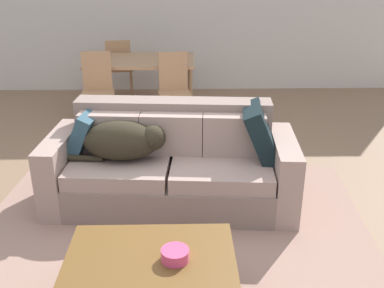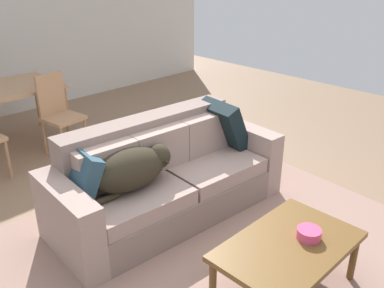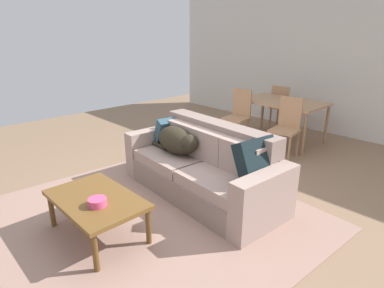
% 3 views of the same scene
% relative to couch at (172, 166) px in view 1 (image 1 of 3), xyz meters
% --- Properties ---
extents(ground_plane, '(10.00, 10.00, 0.00)m').
position_rel_couch_xyz_m(ground_plane, '(-0.04, -0.34, -0.34)').
color(ground_plane, '#8D6D53').
extents(back_partition, '(8.00, 0.12, 2.70)m').
position_rel_couch_xyz_m(back_partition, '(-0.04, 3.66, 1.01)').
color(back_partition, silver).
rests_on(back_partition, ground).
extents(area_rug, '(3.35, 3.21, 0.01)m').
position_rel_couch_xyz_m(area_rug, '(-0.00, -0.77, -0.33)').
color(area_rug, '#A27C6E').
rests_on(area_rug, ground).
extents(couch, '(2.18, 1.00, 0.86)m').
position_rel_couch_xyz_m(couch, '(0.00, 0.00, 0.00)').
color(couch, gray).
rests_on(couch, ground).
extents(dog_on_left_cushion, '(0.83, 0.41, 0.34)m').
position_rel_couch_xyz_m(dog_on_left_cushion, '(-0.39, -0.06, 0.27)').
color(dog_on_left_cushion, '#2F291C').
rests_on(dog_on_left_cushion, couch).
extents(throw_pillow_by_left_arm, '(0.32, 0.43, 0.41)m').
position_rel_couch_xyz_m(throw_pillow_by_left_arm, '(-0.76, 0.10, 0.27)').
color(throw_pillow_by_left_arm, '#2C4B5C').
rests_on(throw_pillow_by_left_arm, couch).
extents(throw_pillow_by_right_arm, '(0.38, 0.51, 0.49)m').
position_rel_couch_xyz_m(throw_pillow_by_right_arm, '(0.77, -0.01, 0.31)').
color(throw_pillow_by_right_arm, black).
rests_on(throw_pillow_by_right_arm, couch).
extents(coffee_table, '(1.00, 0.64, 0.41)m').
position_rel_couch_xyz_m(coffee_table, '(-0.10, -1.37, 0.03)').
color(coffee_table, brown).
rests_on(coffee_table, ground).
extents(bowl_on_coffee_table, '(0.17, 0.17, 0.07)m').
position_rel_couch_xyz_m(bowl_on_coffee_table, '(0.05, -1.42, 0.11)').
color(bowl_on_coffee_table, '#EA4C7F').
rests_on(bowl_on_coffee_table, coffee_table).
extents(dining_table, '(1.44, 0.91, 0.74)m').
position_rel_couch_xyz_m(dining_table, '(-0.46, 2.49, 0.34)').
color(dining_table, tan).
rests_on(dining_table, ground).
extents(dining_chair_near_left, '(0.45, 0.45, 0.95)m').
position_rel_couch_xyz_m(dining_chair_near_left, '(-0.95, 1.87, 0.19)').
color(dining_chair_near_left, tan).
rests_on(dining_chair_near_left, ground).
extents(dining_chair_near_right, '(0.45, 0.45, 0.94)m').
position_rel_couch_xyz_m(dining_chair_near_right, '(0.00, 1.89, 0.17)').
color(dining_chair_near_right, tan).
rests_on(dining_chair_near_right, ground).
extents(dining_chair_far_left, '(0.45, 0.45, 0.90)m').
position_rel_couch_xyz_m(dining_chair_far_left, '(-0.85, 3.13, 0.17)').
color(dining_chair_far_left, tan).
rests_on(dining_chair_far_left, ground).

